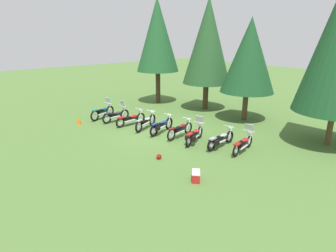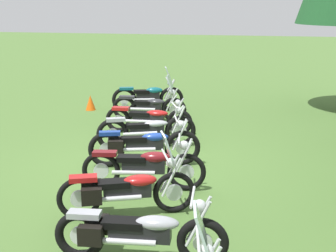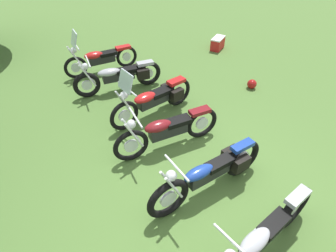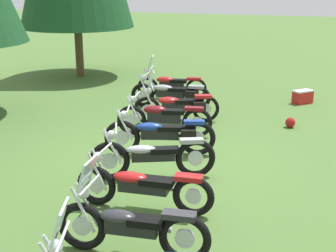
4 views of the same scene
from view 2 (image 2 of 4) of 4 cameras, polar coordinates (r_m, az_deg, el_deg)
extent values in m
plane|color=#4C7033|center=(10.40, -2.92, -4.57)|extent=(80.00, 80.00, 0.00)
torus|color=black|center=(15.33, 0.40, 3.22)|extent=(0.34, 0.77, 0.77)
cylinder|color=silver|center=(15.33, 0.40, 3.22)|extent=(0.14, 0.30, 0.29)
torus|color=black|center=(15.25, -5.20, 3.10)|extent=(0.34, 0.77, 0.77)
cylinder|color=silver|center=(15.25, -5.20, 3.10)|extent=(0.14, 0.30, 0.29)
cube|color=black|center=(15.25, -2.39, 3.60)|extent=(0.42, 0.77, 0.27)
ellipsoid|color=#14606B|center=(15.23, -1.63, 4.21)|extent=(0.40, 0.58, 0.21)
cube|color=black|center=(15.22, -3.17, 4.07)|extent=(0.38, 0.54, 0.10)
cube|color=#14606B|center=(15.19, -4.92, 4.43)|extent=(0.31, 0.48, 0.08)
cylinder|color=silver|center=(15.34, 0.15, 4.36)|extent=(0.14, 0.33, 0.65)
cylinder|color=silver|center=(15.19, 0.21, 4.26)|extent=(0.14, 0.33, 0.65)
cylinder|color=silver|center=(15.20, -0.12, 5.56)|extent=(0.67, 0.24, 0.04)
sphere|color=silver|center=(15.23, 0.22, 5.12)|extent=(0.21, 0.21, 0.17)
cylinder|color=silver|center=(15.14, -2.99, 3.13)|extent=(0.30, 0.73, 0.08)
cube|color=silver|center=(15.18, -0.04, 6.23)|extent=(0.47, 0.28, 0.39)
torus|color=black|center=(13.93, 0.71, 1.94)|extent=(0.17, 0.72, 0.72)
cylinder|color=silver|center=(13.93, 0.71, 1.94)|extent=(0.07, 0.27, 0.27)
torus|color=black|center=(14.17, -5.15, 2.10)|extent=(0.17, 0.72, 0.72)
cylinder|color=silver|center=(14.17, -5.15, 2.10)|extent=(0.07, 0.27, 0.27)
cube|color=black|center=(14.01, -2.25, 2.39)|extent=(0.27, 0.74, 0.21)
ellipsoid|color=#2D2D33|center=(13.95, -1.44, 2.88)|extent=(0.31, 0.53, 0.16)
cube|color=black|center=(14.03, -3.06, 2.80)|extent=(0.29, 0.50, 0.10)
cube|color=#2D2D33|center=(14.09, -4.86, 3.41)|extent=(0.23, 0.45, 0.08)
cylinder|color=silver|center=(13.95, 0.51, 3.21)|extent=(0.07, 0.34, 0.65)
cylinder|color=silver|center=(13.79, 0.43, 3.08)|extent=(0.07, 0.34, 0.65)
cylinder|color=silver|center=(13.82, 0.14, 4.52)|extent=(0.69, 0.09, 0.04)
sphere|color=silver|center=(13.83, 0.52, 4.03)|extent=(0.18, 0.18, 0.17)
cylinder|color=silver|center=(13.92, -2.99, 2.00)|extent=(0.14, 0.73, 0.08)
cube|color=silver|center=(13.78, 0.23, 5.26)|extent=(0.45, 0.19, 0.39)
torus|color=black|center=(12.56, 1.38, 0.45)|extent=(0.15, 0.69, 0.68)
cylinder|color=silver|center=(12.56, 1.38, 0.45)|extent=(0.06, 0.26, 0.25)
torus|color=black|center=(12.88, -5.91, 0.73)|extent=(0.15, 0.69, 0.68)
cylinder|color=silver|center=(12.88, -5.91, 0.73)|extent=(0.06, 0.26, 0.25)
cube|color=black|center=(12.67, -2.31, 1.00)|extent=(0.28, 0.83, 0.21)
ellipsoid|color=#B21919|center=(12.60, -1.31, 1.52)|extent=(0.32, 0.59, 0.16)
cube|color=black|center=(12.70, -3.32, 1.46)|extent=(0.30, 0.56, 0.10)
cube|color=#B21919|center=(12.79, -5.60, 2.08)|extent=(0.24, 0.45, 0.08)
cylinder|color=silver|center=(12.59, 1.17, 1.87)|extent=(0.06, 0.34, 0.65)
cylinder|color=silver|center=(12.42, 1.06, 1.69)|extent=(0.06, 0.34, 0.65)
cylinder|color=silver|center=(12.44, 0.76, 3.31)|extent=(0.76, 0.07, 0.04)
sphere|color=silver|center=(12.45, 1.17, 2.76)|extent=(0.18, 0.18, 0.17)
cylinder|color=silver|center=(12.59, -3.25, 0.55)|extent=(0.12, 0.82, 0.08)
torus|color=black|center=(11.56, 1.46, -0.60)|extent=(0.40, 0.75, 0.76)
cylinder|color=silver|center=(11.56, 1.46, -0.60)|extent=(0.16, 0.29, 0.29)
torus|color=black|center=(11.34, -6.56, -1.00)|extent=(0.40, 0.75, 0.76)
cylinder|color=silver|center=(11.34, -6.56, -1.00)|extent=(0.16, 0.29, 0.29)
cube|color=black|center=(11.40, -2.51, -0.37)|extent=(0.49, 0.81, 0.20)
ellipsoid|color=#9EA0A8|center=(11.40, -1.41, 0.28)|extent=(0.44, 0.62, 0.16)
cube|color=black|center=(11.35, -3.63, 0.03)|extent=(0.42, 0.58, 0.10)
cube|color=#9EA0A8|center=(11.26, -6.20, 0.75)|extent=(0.33, 0.47, 0.08)
cylinder|color=silver|center=(11.54, 1.11, 0.90)|extent=(0.17, 0.33, 0.65)
cylinder|color=silver|center=(11.40, 1.25, 0.73)|extent=(0.17, 0.33, 0.65)
cylinder|color=silver|center=(11.38, 0.79, 2.45)|extent=(0.68, 0.31, 0.04)
sphere|color=silver|center=(11.43, 1.23, 1.88)|extent=(0.22, 0.22, 0.17)
cylinder|color=silver|center=(11.28, -3.32, -0.91)|extent=(0.38, 0.77, 0.08)
torus|color=black|center=(10.25, 1.72, -2.60)|extent=(0.33, 0.77, 0.77)
cylinder|color=silver|center=(10.25, 1.72, -2.60)|extent=(0.13, 0.29, 0.29)
torus|color=black|center=(10.21, -7.29, -2.78)|extent=(0.33, 0.77, 0.77)
cylinder|color=silver|center=(10.21, -7.29, -2.78)|extent=(0.13, 0.29, 0.29)
cube|color=black|center=(10.17, -2.78, -2.14)|extent=(0.40, 0.81, 0.23)
ellipsoid|color=navy|center=(10.13, -1.54, -1.33)|extent=(0.38, 0.61, 0.18)
cube|color=black|center=(10.13, -4.04, -1.55)|extent=(0.35, 0.57, 0.10)
cube|color=navy|center=(10.11, -6.90, -0.85)|extent=(0.29, 0.47, 0.08)
cylinder|color=silver|center=(10.23, 1.36, -0.90)|extent=(0.14, 0.33, 0.65)
cylinder|color=silver|center=(10.09, 1.44, -1.11)|extent=(0.14, 0.33, 0.65)
cylinder|color=silver|center=(10.07, 0.96, 0.84)|extent=(0.59, 0.21, 0.04)
sphere|color=silver|center=(10.10, 1.46, 0.19)|extent=(0.21, 0.21, 0.17)
cylinder|color=silver|center=(10.08, -3.76, -2.80)|extent=(0.30, 0.79, 0.08)
cube|color=black|center=(10.31, -6.16, -1.99)|extent=(0.23, 0.35, 0.26)
cube|color=black|center=(10.03, -6.20, -2.46)|extent=(0.23, 0.35, 0.26)
torus|color=black|center=(8.91, 2.21, -5.46)|extent=(0.21, 0.72, 0.72)
cylinder|color=silver|center=(8.91, 2.21, -5.46)|extent=(0.10, 0.28, 0.28)
torus|color=black|center=(9.06, -7.90, -5.26)|extent=(0.21, 0.72, 0.72)
cylinder|color=silver|center=(9.06, -7.90, -5.26)|extent=(0.10, 0.28, 0.28)
cube|color=black|center=(8.91, -2.90, -4.67)|extent=(0.34, 0.81, 0.26)
ellipsoid|color=maroon|center=(8.84, -1.51, -3.71)|extent=(0.36, 0.59, 0.21)
cube|color=black|center=(8.89, -4.31, -3.84)|extent=(0.33, 0.56, 0.10)
cube|color=maroon|center=(8.93, -7.48, -3.22)|extent=(0.27, 0.47, 0.08)
cylinder|color=silver|center=(8.89, 1.84, -3.48)|extent=(0.10, 0.34, 0.65)
cylinder|color=silver|center=(8.73, 1.83, -3.81)|extent=(0.10, 0.34, 0.65)
cylinder|color=silver|center=(8.71, 1.33, -1.53)|extent=(0.64, 0.14, 0.04)
sphere|color=silver|center=(8.74, 1.91, -2.29)|extent=(0.20, 0.20, 0.17)
cylinder|color=silver|center=(8.83, -4.11, -5.53)|extent=(0.21, 0.79, 0.08)
torus|color=black|center=(8.01, 0.73, -7.84)|extent=(0.35, 0.69, 0.71)
cylinder|color=silver|center=(8.01, 0.73, -7.84)|extent=(0.15, 0.28, 0.28)
torus|color=black|center=(7.90, -10.47, -8.43)|extent=(0.35, 0.69, 0.71)
cylinder|color=silver|center=(7.90, -10.47, -8.43)|extent=(0.15, 0.28, 0.28)
cube|color=black|center=(7.88, -4.84, -7.48)|extent=(0.50, 0.80, 0.23)
ellipsoid|color=#B21919|center=(7.85, -3.31, -6.42)|extent=(0.47, 0.61, 0.18)
cube|color=black|center=(7.83, -6.42, -6.79)|extent=(0.44, 0.57, 0.10)
cube|color=#B21919|center=(7.78, -9.99, -6.12)|extent=(0.36, 0.49, 0.08)
cylinder|color=silver|center=(7.98, 0.19, -5.66)|extent=(0.17, 0.33, 0.65)
cylinder|color=silver|center=(7.81, 0.42, -6.10)|extent=(0.17, 0.33, 0.65)
cylinder|color=silver|center=(7.77, -0.28, -3.58)|extent=(0.67, 0.30, 0.04)
sphere|color=silver|center=(7.82, 0.38, -4.38)|extent=(0.22, 0.22, 0.17)
cylinder|color=silver|center=(7.77, -6.00, -8.52)|extent=(0.36, 0.74, 0.08)
cube|color=silver|center=(7.72, -0.13, -2.30)|extent=(0.47, 0.30, 0.39)
cube|color=black|center=(8.03, -9.06, -7.20)|extent=(0.25, 0.35, 0.26)
cube|color=black|center=(7.69, -9.01, -8.22)|extent=(0.25, 0.35, 0.26)
torus|color=black|center=(6.51, 4.12, -13.55)|extent=(0.19, 0.70, 0.69)
cylinder|color=silver|center=(6.51, 4.12, -13.55)|extent=(0.07, 0.26, 0.26)
torus|color=black|center=(6.77, -10.40, -12.61)|extent=(0.19, 0.70, 0.69)
cylinder|color=silver|center=(6.77, -10.40, -12.61)|extent=(0.07, 0.26, 0.26)
cube|color=black|center=(6.54, -3.31, -12.37)|extent=(0.30, 0.84, 0.23)
ellipsoid|color=#9EA0A8|center=(6.45, -1.29, -11.36)|extent=(0.33, 0.61, 0.18)
cube|color=black|center=(6.53, -5.33, -11.36)|extent=(0.30, 0.57, 0.10)
cube|color=#9EA0A8|center=(6.61, -9.85, -10.23)|extent=(0.24, 0.46, 0.08)
cylinder|color=silver|center=(6.45, 3.66, -10.86)|extent=(0.08, 0.34, 0.65)
cylinder|color=silver|center=(6.31, 3.58, -11.49)|extent=(0.08, 0.34, 0.65)
cylinder|color=silver|center=(6.24, 2.93, -8.36)|extent=(0.67, 0.10, 0.04)
sphere|color=silver|center=(6.29, 3.74, -9.39)|extent=(0.19, 0.19, 0.17)
cylinder|color=silver|center=(6.50, -5.14, -13.46)|extent=(0.16, 0.82, 0.08)
cube|color=black|center=(6.82, -8.37, -11.36)|extent=(0.17, 0.33, 0.26)
cube|color=black|center=(6.53, -9.16, -12.66)|extent=(0.17, 0.33, 0.26)
cylinder|color=silver|center=(5.23, 3.59, -13.42)|extent=(0.67, 0.16, 0.04)
sphere|color=silver|center=(5.29, 4.58, -14.56)|extent=(0.20, 0.20, 0.17)
cube|color=silver|center=(5.15, 3.85, -11.65)|extent=(0.46, 0.23, 0.39)
cone|color=#EA590F|center=(15.68, -9.14, 2.75)|extent=(0.32, 0.32, 0.48)
camera|label=1|loc=(13.49, -94.90, 8.87)|focal=30.62mm
camera|label=3|loc=(12.24, 7.82, 17.40)|focal=29.86mm
camera|label=4|loc=(19.58, -4.82, 15.37)|focal=52.28mm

